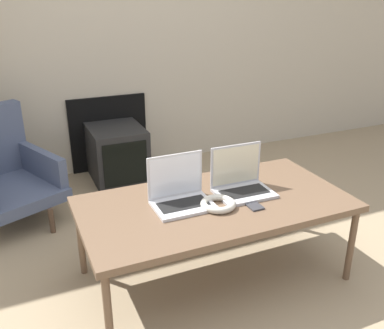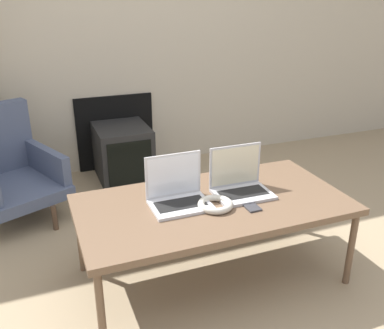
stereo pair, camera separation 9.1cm
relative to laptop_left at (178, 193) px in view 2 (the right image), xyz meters
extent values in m
plane|color=#998466|center=(0.18, -0.44, -0.52)|extent=(14.00, 14.00, 0.00)
cube|color=#B7AD99|center=(0.18, 1.77, 0.78)|extent=(7.00, 0.06, 2.60)
cube|color=black|center=(0.03, 1.73, -0.20)|extent=(0.67, 0.03, 0.65)
cube|color=brown|center=(0.18, -0.05, -0.08)|extent=(1.40, 0.72, 0.04)
cylinder|color=brown|center=(-0.48, -0.37, -0.31)|extent=(0.04, 0.04, 0.43)
cylinder|color=brown|center=(0.83, -0.37, -0.31)|extent=(0.04, 0.04, 0.43)
cylinder|color=brown|center=(-0.48, 0.27, -0.31)|extent=(0.04, 0.04, 0.43)
cylinder|color=brown|center=(0.83, 0.27, -0.31)|extent=(0.04, 0.04, 0.43)
cube|color=silver|center=(0.00, -0.04, -0.05)|extent=(0.30, 0.22, 0.02)
cube|color=black|center=(0.00, -0.04, -0.04)|extent=(0.25, 0.12, 0.00)
cube|color=silver|center=(0.00, 0.06, 0.07)|extent=(0.30, 0.01, 0.23)
cube|color=white|center=(0.00, 0.06, 0.07)|extent=(0.28, 0.00, 0.21)
cube|color=#B2B2B7|center=(0.35, -0.04, -0.05)|extent=(0.30, 0.23, 0.02)
cube|color=black|center=(0.35, -0.04, -0.04)|extent=(0.26, 0.13, 0.00)
cube|color=#B2B2B7|center=(0.36, 0.06, 0.07)|extent=(0.30, 0.01, 0.23)
cube|color=beige|center=(0.36, 0.06, 0.07)|extent=(0.28, 0.01, 0.21)
torus|color=beige|center=(0.16, -0.11, -0.04)|extent=(0.18, 0.18, 0.03)
cube|color=#333338|center=(0.33, -0.17, -0.05)|extent=(0.07, 0.13, 0.01)
cube|color=black|center=(0.03, 1.46, -0.30)|extent=(0.42, 0.50, 0.45)
cube|color=black|center=(0.03, 1.21, -0.30)|extent=(0.35, 0.01, 0.35)
cube|color=#47516B|center=(-0.80, 1.07, -0.31)|extent=(0.75, 0.82, 0.08)
cube|color=#47516B|center=(-0.59, 1.16, -0.17)|extent=(0.29, 0.58, 0.20)
cylinder|color=#4C3828|center=(-0.59, 0.79, -0.44)|extent=(0.04, 0.04, 0.17)
cylinder|color=#4C3828|center=(-0.59, 1.36, -0.44)|extent=(0.04, 0.04, 0.17)
camera|label=1|loc=(-0.73, -1.81, 0.96)|focal=40.00mm
camera|label=2|loc=(-0.65, -1.85, 0.96)|focal=40.00mm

